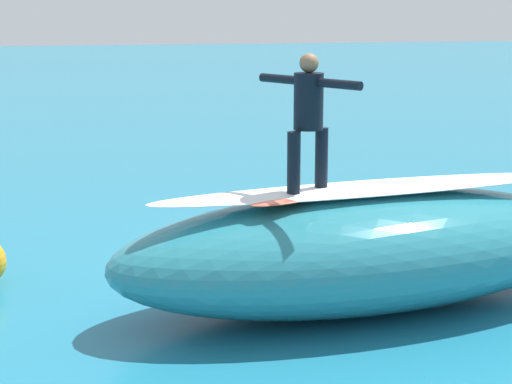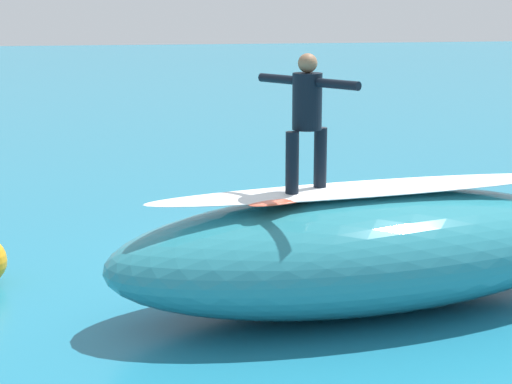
{
  "view_description": "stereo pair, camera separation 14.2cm",
  "coord_description": "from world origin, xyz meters",
  "px_view_note": "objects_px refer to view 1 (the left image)",
  "views": [
    {
      "loc": [
        3.37,
        11.94,
        3.73
      ],
      "look_at": [
        1.16,
        0.57,
        1.2
      ],
      "focal_mm": 62.85,
      "sensor_mm": 36.0,
      "label": 1
    },
    {
      "loc": [
        3.23,
        11.97,
        3.73
      ],
      "look_at": [
        1.16,
        0.57,
        1.2
      ],
      "focal_mm": 62.85,
      "sensor_mm": 36.0,
      "label": 2
    }
  ],
  "objects_px": {
    "surfboard_riding": "(307,193)",
    "surfer_paddling": "(223,237)",
    "surfboard_paddling": "(216,247)",
    "surfer_riding": "(308,112)"
  },
  "relations": [
    {
      "from": "surfboard_riding",
      "to": "surfer_riding",
      "type": "relative_size",
      "value": 1.14
    },
    {
      "from": "surfer_paddling",
      "to": "surfboard_riding",
      "type": "bearing_deg",
      "value": 139.59
    },
    {
      "from": "surfboard_paddling",
      "to": "surfer_paddling",
      "type": "relative_size",
      "value": 1.65
    },
    {
      "from": "surfboard_paddling",
      "to": "surfer_paddling",
      "type": "height_order",
      "value": "surfer_paddling"
    },
    {
      "from": "surfboard_riding",
      "to": "surfer_riding",
      "type": "bearing_deg",
      "value": 0.0
    },
    {
      "from": "surfboard_paddling",
      "to": "surfboard_riding",
      "type": "bearing_deg",
      "value": 141.21
    },
    {
      "from": "surfboard_riding",
      "to": "surfer_riding",
      "type": "distance_m",
      "value": 0.96
    },
    {
      "from": "surfboard_riding",
      "to": "surfer_riding",
      "type": "height_order",
      "value": "surfer_riding"
    },
    {
      "from": "surfboard_riding",
      "to": "surfer_paddling",
      "type": "distance_m",
      "value": 3.12
    },
    {
      "from": "surfer_riding",
      "to": "surfer_paddling",
      "type": "bearing_deg",
      "value": -112.23
    }
  ]
}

